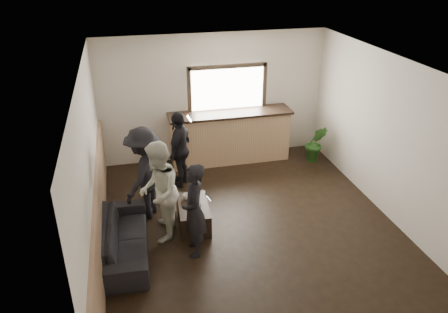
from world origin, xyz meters
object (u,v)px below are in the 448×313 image
object	(u,v)px
coffee_table	(194,215)
person_b	(159,192)
person_a	(194,211)
bar_counter	(230,133)
cup_b	(199,207)
sofa	(123,238)
person_d	(180,149)
cup_a	(186,197)
person_c	(144,173)
potted_plant	(316,143)

from	to	relation	value
coffee_table	person_b	xyz separation A→B (m)	(-0.58, -0.19, 0.65)
person_a	bar_counter	bearing A→B (deg)	160.51
cup_b	sofa	bearing A→B (deg)	-164.80
person_a	person_d	world-z (taller)	person_d
cup_a	cup_b	distance (m)	0.40
person_c	bar_counter	bearing A→B (deg)	163.71
bar_counter	coffee_table	world-z (taller)	bar_counter
potted_plant	person_b	world-z (taller)	person_b
bar_counter	potted_plant	bearing A→B (deg)	-15.31
coffee_table	person_a	bearing A→B (deg)	-98.03
person_b	potted_plant	bearing A→B (deg)	128.51
bar_counter	sofa	distance (m)	3.79
sofa	cup_a	distance (m)	1.34
cup_b	potted_plant	bearing A→B (deg)	33.69
bar_counter	sofa	xyz separation A→B (m)	(-2.45, -2.87, -0.36)
person_c	cup_b	bearing A→B (deg)	82.05
bar_counter	person_a	distance (m)	3.39
bar_counter	cup_a	distance (m)	2.53
bar_counter	potted_plant	size ratio (longest dim) A/B	3.16
person_b	person_d	bearing A→B (deg)	170.23
person_c	person_d	bearing A→B (deg)	172.89
sofa	person_a	size ratio (longest dim) A/B	1.24
person_a	person_d	xyz separation A→B (m)	(0.10, 2.23, 0.01)
potted_plant	person_c	size ratio (longest dim) A/B	0.51
bar_counter	cup_a	size ratio (longest dim) A/B	21.09
person_a	cup_b	bearing A→B (deg)	167.26
coffee_table	person_a	xyz separation A→B (m)	(-0.10, -0.74, 0.57)
person_a	coffee_table	bearing A→B (deg)	175.87
bar_counter	cup_b	size ratio (longest dim) A/B	28.17
bar_counter	sofa	world-z (taller)	bar_counter
cup_b	coffee_table	bearing A→B (deg)	115.30
bar_counter	person_c	world-z (taller)	bar_counter
bar_counter	cup_b	world-z (taller)	bar_counter
bar_counter	cup_b	distance (m)	2.78
cup_b	person_d	xyz separation A→B (m)	(-0.07, 1.64, 0.33)
sofa	person_c	distance (m)	1.25
sofa	cup_b	xyz separation A→B (m)	(1.28, 0.35, 0.17)
sofa	coffee_table	world-z (taller)	sofa
person_b	person_d	distance (m)	1.78
person_a	person_b	size ratio (longest dim) A/B	0.91
potted_plant	person_d	distance (m)	3.13
sofa	person_a	bearing A→B (deg)	-99.52
person_d	cup_b	bearing A→B (deg)	30.91
person_a	person_c	world-z (taller)	person_c
coffee_table	person_b	bearing A→B (deg)	-161.82
person_a	person_b	distance (m)	0.73
sofa	bar_counter	bearing A→B (deg)	-37.74
bar_counter	person_b	distance (m)	3.15
coffee_table	sofa	bearing A→B (deg)	-157.56
sofa	potted_plant	size ratio (longest dim) A/B	2.24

